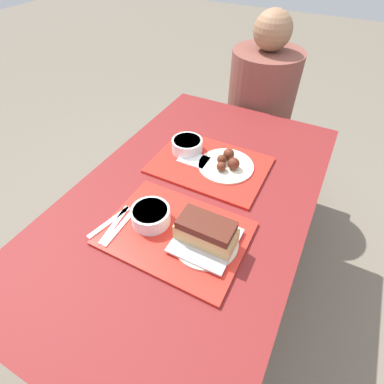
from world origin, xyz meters
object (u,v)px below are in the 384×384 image
tray_far (210,165)px  person_seated_across (262,93)px  brisket_sandwich_plate (206,234)px  tray_near (175,233)px  bowl_coleslaw_near (151,215)px  bowl_coleslaw_far (187,145)px  wings_plate_far (227,163)px

tray_far → person_seated_across: bearing=91.2°
brisket_sandwich_plate → tray_near: bearing=-175.6°
tray_far → bowl_coleslaw_near: size_ratio=3.52×
tray_far → bowl_coleslaw_far: size_ratio=3.52×
tray_far → person_seated_across: (-0.02, 0.74, -0.01)m
bowl_coleslaw_far → person_seated_across: (0.11, 0.70, -0.05)m
bowl_coleslaw_far → person_seated_across: size_ratio=0.18×
tray_near → person_seated_across: 1.11m
brisket_sandwich_plate → wings_plate_far: size_ratio=0.93×
bowl_coleslaw_near → bowl_coleslaw_far: (-0.08, 0.40, 0.00)m
tray_far → bowl_coleslaw_near: 0.37m
brisket_sandwich_plate → bowl_coleslaw_far: (-0.28, 0.40, -0.01)m
tray_near → person_seated_across: (-0.07, 1.11, -0.01)m
wings_plate_far → tray_near: bearing=-92.5°
person_seated_across → bowl_coleslaw_near: bearing=-91.5°
brisket_sandwich_plate → bowl_coleslaw_far: brisket_sandwich_plate is taller
tray_near → wings_plate_far: bearing=87.5°
wings_plate_far → person_seated_across: (-0.08, 0.72, -0.03)m
wings_plate_far → person_seated_across: person_seated_across is taller
tray_far → wings_plate_far: wings_plate_far is taller
tray_far → person_seated_across: person_seated_across is taller
tray_near → person_seated_across: person_seated_across is taller
tray_near → tray_far: bearing=97.7°
bowl_coleslaw_far → person_seated_across: person_seated_across is taller
tray_near → person_seated_across: size_ratio=0.63×
brisket_sandwich_plate → bowl_coleslaw_far: size_ratio=1.61×
brisket_sandwich_plate → person_seated_across: 1.11m
bowl_coleslaw_near → brisket_sandwich_plate: 0.20m
tray_near → tray_far: 0.37m
tray_near → bowl_coleslaw_far: bearing=113.1°
tray_near → bowl_coleslaw_near: size_ratio=3.52×
tray_far → wings_plate_far: bearing=14.6°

